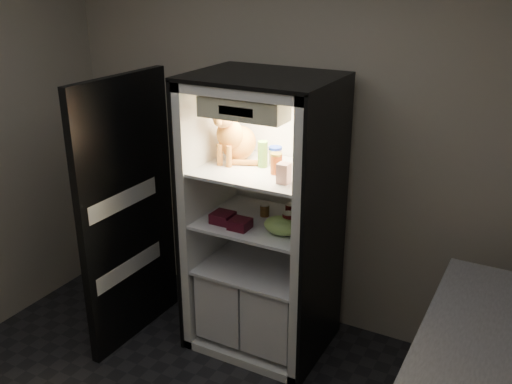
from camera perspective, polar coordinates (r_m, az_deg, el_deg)
room_shell at (r=2.44m, az=-14.18°, el=0.60°), size 3.60×3.60×3.60m
refrigerator at (r=3.82m, az=0.88°, el=-4.49°), size 0.90×0.72×1.88m
fridge_door at (r=3.93m, az=-12.71°, el=-2.26°), size 0.08×0.87×1.85m
tabby_cat at (r=3.68m, az=-2.19°, el=5.48°), size 0.35×0.40×0.43m
parmesan_shaker at (r=3.59m, az=0.68°, el=3.81°), size 0.06×0.06×0.17m
mayo_tub at (r=3.63m, az=1.94°, el=3.64°), size 0.09×0.09×0.12m
salsa_jar at (r=3.47m, az=2.04°, el=2.86°), size 0.07×0.07×0.13m
pepper_jar at (r=3.50m, az=4.92°, el=3.78°), size 0.13×0.13×0.23m
cream_carton at (r=3.32m, az=2.80°, el=1.88°), size 0.07×0.07×0.12m
soda_can_a at (r=3.69m, az=3.40°, el=-2.00°), size 0.06×0.06×0.11m
soda_can_b at (r=3.56m, az=4.06°, el=-2.76°), size 0.07×0.07×0.13m
soda_can_c at (r=3.50m, az=3.23°, el=-3.12°), size 0.07×0.07×0.14m
condiment_jar at (r=3.74m, az=0.88°, el=-1.80°), size 0.06×0.06×0.09m
grape_bag at (r=3.49m, az=2.54°, el=-3.38°), size 0.22×0.16×0.11m
berry_box_left at (r=3.66m, az=-3.35°, el=-2.57°), size 0.13×0.13×0.07m
berry_box_right at (r=3.57m, az=-1.62°, el=-3.22°), size 0.12×0.12×0.06m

